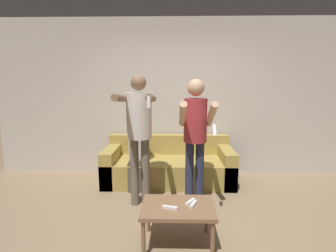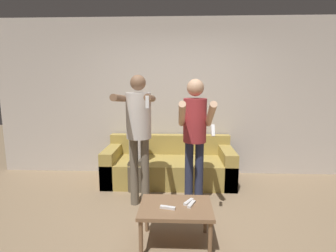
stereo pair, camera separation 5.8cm
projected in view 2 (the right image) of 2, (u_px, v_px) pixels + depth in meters
name	position (u px, v px, depth m)	size (l,w,h in m)	color
ground_plane	(177.00, 232.00, 2.87)	(14.00, 14.00, 0.00)	#937A5B
wall_back	(178.00, 98.00, 4.58)	(6.40, 0.06, 2.70)	beige
couch	(169.00, 166.00, 4.31)	(2.06, 0.85, 0.72)	#AD9347
person_standing_left	(139.00, 125.00, 3.33)	(0.44, 0.73, 1.71)	#6B6051
person_standing_right	(195.00, 130.00, 3.31)	(0.41, 0.68, 1.66)	#282D47
person_seated	(138.00, 149.00, 4.09)	(0.30, 0.53, 1.10)	brown
coffee_table	(176.00, 210.00, 2.60)	(0.72, 0.53, 0.41)	#846042
remote_near	(168.00, 208.00, 2.53)	(0.15, 0.07, 0.02)	white
remote_mid	(191.00, 204.00, 2.60)	(0.09, 0.15, 0.02)	white
remote_far	(189.00, 202.00, 2.65)	(0.11, 0.15, 0.02)	white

